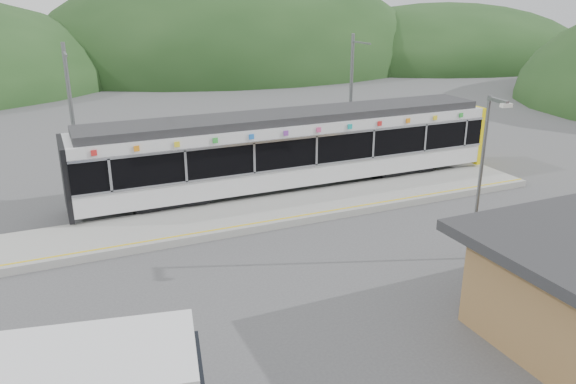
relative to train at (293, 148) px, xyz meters
name	(u,v)px	position (x,y,z in m)	size (l,w,h in m)	color
ground	(300,245)	(-2.44, -6.00, -2.06)	(120.00, 120.00, 0.00)	#4C4C4F
hills	(367,183)	(3.75, -0.71, -2.06)	(146.00, 149.00, 26.00)	#1E3D19
platform	(267,212)	(-2.44, -2.70, -1.91)	(26.00, 3.20, 0.30)	#9E9E99
yellow_line	(279,219)	(-2.44, -4.00, -1.76)	(26.00, 0.10, 0.01)	yellow
train	(293,148)	(0.00, 0.00, 0.00)	(20.44, 3.01, 3.74)	black
catenary_mast_west	(73,121)	(-9.44, 2.56, 1.58)	(0.18, 1.80, 7.00)	slate
catenary_mast_east	(351,99)	(4.56, 2.56, 1.58)	(0.18, 1.80, 7.00)	slate
lamp_post	(484,166)	(2.65, -9.60, 1.41)	(0.37, 1.05, 5.81)	slate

